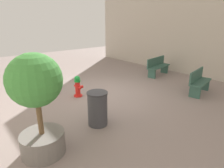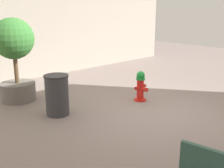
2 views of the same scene
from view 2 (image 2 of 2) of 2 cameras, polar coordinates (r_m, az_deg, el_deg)
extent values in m
plane|color=gray|center=(6.72, 10.23, -5.98)|extent=(23.40, 23.40, 0.00)
cylinder|color=red|center=(7.53, 5.83, -3.21)|extent=(0.32, 0.32, 0.05)
cylinder|color=red|center=(7.44, 5.90, -1.08)|extent=(0.19, 0.19, 0.53)
cylinder|color=#198C33|center=(7.36, 5.96, 1.14)|extent=(0.24, 0.24, 0.06)
sphere|color=#198C33|center=(7.34, 5.98, 1.82)|extent=(0.22, 0.22, 0.22)
cylinder|color=red|center=(7.53, 6.59, -0.39)|extent=(0.09, 0.13, 0.09)
cylinder|color=red|center=(7.32, 5.21, -0.82)|extent=(0.09, 0.13, 0.09)
cylinder|color=red|center=(7.34, 6.84, -1.14)|extent=(0.14, 0.12, 0.11)
cylinder|color=slate|center=(7.88, -18.91, -1.46)|extent=(0.93, 0.93, 0.49)
cylinder|color=brown|center=(7.72, -19.35, 3.33)|extent=(0.11, 0.11, 0.86)
sphere|color=#3D8438|center=(7.61, -19.86, 8.88)|extent=(1.07, 1.07, 1.07)
cylinder|color=#38383D|center=(6.52, -11.34, -2.42)|extent=(0.54, 0.54, 0.92)
cylinder|color=#2C2C30|center=(6.39, -11.57, 1.66)|extent=(0.57, 0.57, 0.04)
camera|label=1|loc=(8.11, -48.99, 12.60)|focal=30.36mm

